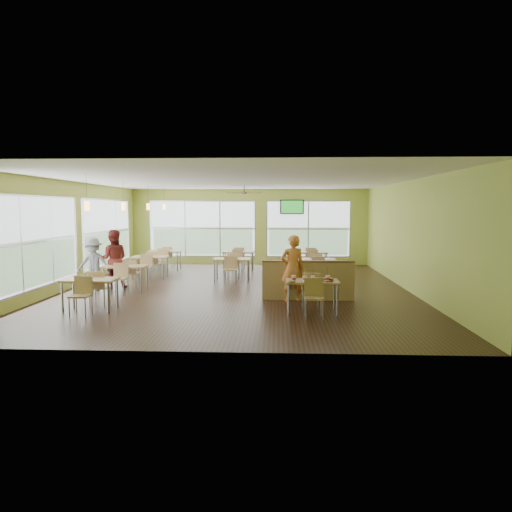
# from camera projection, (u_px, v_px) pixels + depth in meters

# --- Properties ---
(room) EXTENTS (12.00, 12.04, 3.20)m
(room) POSITION_uv_depth(u_px,v_px,m) (237.00, 235.00, 13.43)
(room) COLOR black
(room) RESTS_ON ground
(window_bays) EXTENTS (9.24, 10.24, 2.38)m
(window_bays) POSITION_uv_depth(u_px,v_px,m) (172.00, 234.00, 16.62)
(window_bays) COLOR white
(window_bays) RESTS_ON room
(main_table) EXTENTS (1.22, 1.52, 0.87)m
(main_table) POSITION_uv_depth(u_px,v_px,m) (312.00, 286.00, 10.46)
(main_table) COLOR tan
(main_table) RESTS_ON floor
(half_wall_divider) EXTENTS (2.40, 0.14, 1.04)m
(half_wall_divider) POSITION_uv_depth(u_px,v_px,m) (308.00, 280.00, 11.91)
(half_wall_divider) COLOR tan
(half_wall_divider) RESTS_ON floor
(dining_tables) EXTENTS (6.92, 8.72, 0.87)m
(dining_tables) POSITION_uv_depth(u_px,v_px,m) (210.00, 261.00, 15.28)
(dining_tables) COLOR tan
(dining_tables) RESTS_ON floor
(pendant_lights) EXTENTS (0.11, 7.31, 0.86)m
(pendant_lights) POSITION_uv_depth(u_px,v_px,m) (136.00, 206.00, 14.16)
(pendant_lights) COLOR #2D2119
(pendant_lights) RESTS_ON ceiling
(ceiling_fan) EXTENTS (1.25, 1.25, 0.29)m
(ceiling_fan) POSITION_uv_depth(u_px,v_px,m) (244.00, 193.00, 16.27)
(ceiling_fan) COLOR #2D2119
(ceiling_fan) RESTS_ON ceiling
(tv_backwall) EXTENTS (1.00, 0.07, 0.60)m
(tv_backwall) POSITION_uv_depth(u_px,v_px,m) (292.00, 207.00, 19.12)
(tv_backwall) COLOR black
(tv_backwall) RESTS_ON wall_back
(man_plaid) EXTENTS (0.71, 0.55, 1.72)m
(man_plaid) POSITION_uv_depth(u_px,v_px,m) (293.00, 268.00, 11.72)
(man_plaid) COLOR red
(man_plaid) RESTS_ON floor
(patron_maroon) EXTENTS (0.99, 0.85, 1.76)m
(patron_maroon) POSITION_uv_depth(u_px,v_px,m) (113.00, 259.00, 13.62)
(patron_maroon) COLOR maroon
(patron_maroon) RESTS_ON floor
(patron_grey) EXTENTS (1.00, 0.58, 1.55)m
(patron_grey) POSITION_uv_depth(u_px,v_px,m) (93.00, 264.00, 13.32)
(patron_grey) COLOR slate
(patron_grey) RESTS_ON floor
(cup_blue) EXTENTS (0.11, 0.11, 0.38)m
(cup_blue) POSITION_uv_depth(u_px,v_px,m) (294.00, 278.00, 10.25)
(cup_blue) COLOR white
(cup_blue) RESTS_ON main_table
(cup_yellow) EXTENTS (0.09, 0.09, 0.34)m
(cup_yellow) POSITION_uv_depth(u_px,v_px,m) (305.00, 279.00, 10.26)
(cup_yellow) COLOR white
(cup_yellow) RESTS_ON main_table
(cup_red_near) EXTENTS (0.09, 0.09, 0.31)m
(cup_red_near) POSITION_uv_depth(u_px,v_px,m) (313.00, 278.00, 10.37)
(cup_red_near) COLOR white
(cup_red_near) RESTS_ON main_table
(cup_red_far) EXTENTS (0.10, 0.10, 0.36)m
(cup_red_far) POSITION_uv_depth(u_px,v_px,m) (328.00, 278.00, 10.29)
(cup_red_far) COLOR white
(cup_red_far) RESTS_ON main_table
(food_basket) EXTENTS (0.26, 0.26, 0.06)m
(food_basket) POSITION_uv_depth(u_px,v_px,m) (328.00, 279.00, 10.44)
(food_basket) COLOR black
(food_basket) RESTS_ON main_table
(ketchup_cup) EXTENTS (0.06, 0.06, 0.02)m
(ketchup_cup) POSITION_uv_depth(u_px,v_px,m) (332.00, 282.00, 10.20)
(ketchup_cup) COLOR #9A0700
(ketchup_cup) RESTS_ON main_table
(wrapper_left) EXTENTS (0.20, 0.19, 0.04)m
(wrapper_left) POSITION_uv_depth(u_px,v_px,m) (292.00, 281.00, 10.17)
(wrapper_left) COLOR olive
(wrapper_left) RESTS_ON main_table
(wrapper_mid) EXTENTS (0.21, 0.19, 0.05)m
(wrapper_mid) POSITION_uv_depth(u_px,v_px,m) (310.00, 279.00, 10.53)
(wrapper_mid) COLOR olive
(wrapper_mid) RESTS_ON main_table
(wrapper_right) EXTENTS (0.18, 0.17, 0.04)m
(wrapper_right) POSITION_uv_depth(u_px,v_px,m) (327.00, 281.00, 10.24)
(wrapper_right) COLOR olive
(wrapper_right) RESTS_ON main_table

